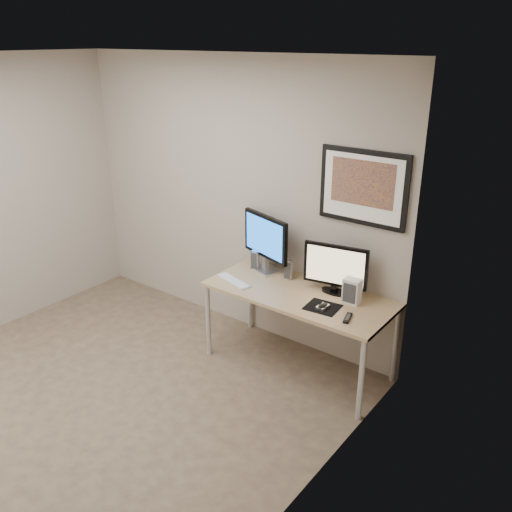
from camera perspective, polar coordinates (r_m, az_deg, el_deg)
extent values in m
plane|color=brown|center=(4.69, -15.94, -14.35)|extent=(3.60, 3.60, 0.00)
plane|color=white|center=(3.82, -20.23, 19.01)|extent=(3.60, 3.60, 0.00)
plane|color=gray|center=(5.17, -2.52, 6.15)|extent=(3.60, 0.00, 3.60)
plane|color=gray|center=(2.91, 3.77, -7.30)|extent=(0.00, 3.40, 3.40)
cube|color=#8F6345|center=(4.57, 4.56, -4.02)|extent=(1.60, 0.70, 0.03)
cylinder|color=silver|center=(4.93, -5.05, -6.75)|extent=(0.04, 0.04, 0.70)
cylinder|color=silver|center=(5.35, -0.63, -4.20)|extent=(0.04, 0.04, 0.70)
cylinder|color=silver|center=(4.21, 11.00, -12.70)|extent=(0.04, 0.04, 0.70)
cylinder|color=silver|center=(4.69, 14.45, -9.05)|extent=(0.04, 0.04, 0.70)
cube|color=black|center=(4.37, 11.21, 7.08)|extent=(0.75, 0.03, 0.60)
cube|color=white|center=(4.35, 11.11, 7.04)|extent=(0.67, 0.00, 0.52)
cube|color=orange|center=(4.34, 11.13, 7.54)|extent=(0.54, 0.00, 0.36)
cube|color=silver|center=(4.96, 0.99, -1.41)|extent=(0.31, 0.26, 0.02)
cube|color=silver|center=(4.94, 1.00, -0.69)|extent=(0.06, 0.05, 0.11)
cube|color=black|center=(4.84, 1.02, 2.08)|extent=(0.57, 0.20, 0.39)
cube|color=blue|center=(4.83, 0.88, 2.02)|extent=(0.50, 0.15, 0.33)
cube|color=black|center=(4.59, 8.22, -3.74)|extent=(0.25, 0.17, 0.02)
cube|color=black|center=(4.57, 8.24, -3.34)|extent=(0.06, 0.05, 0.05)
cube|color=black|center=(4.49, 8.38, -0.99)|extent=(0.54, 0.13, 0.35)
cube|color=tan|center=(4.47, 8.27, -1.06)|extent=(0.48, 0.10, 0.30)
cylinder|color=silver|center=(4.96, -0.07, -0.41)|extent=(0.09, 0.09, 0.18)
cylinder|color=silver|center=(4.77, 3.44, -1.41)|extent=(0.09, 0.09, 0.18)
cube|color=silver|center=(4.75, -2.40, -2.62)|extent=(0.41, 0.21, 0.01)
cube|color=black|center=(4.34, 7.03, -5.36)|extent=(0.28, 0.26, 0.00)
ellipsoid|color=black|center=(4.32, 7.05, -5.23)|extent=(0.07, 0.11, 0.04)
cube|color=black|center=(4.19, 9.62, -6.44)|extent=(0.08, 0.16, 0.02)
cube|color=silver|center=(4.40, 10.08, -3.65)|extent=(0.14, 0.10, 0.21)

